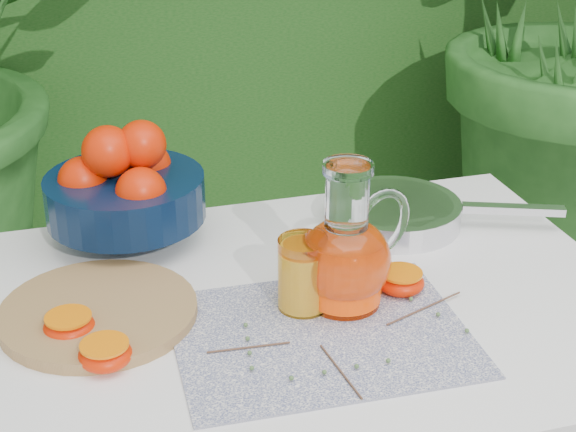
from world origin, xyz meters
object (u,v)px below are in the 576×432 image
object	(u,v)px
cutting_board	(98,312)
fruit_bowl	(124,187)
juice_pitcher	(347,256)
saute_pan	(396,212)
white_table	(292,350)

from	to	relation	value
cutting_board	fruit_bowl	distance (m)	0.26
fruit_bowl	juice_pitcher	world-z (taller)	juice_pitcher
fruit_bowl	saute_pan	size ratio (longest dim) A/B	0.79
juice_pitcher	saute_pan	size ratio (longest dim) A/B	0.52
white_table	juice_pitcher	distance (m)	0.18
white_table	fruit_bowl	xyz separation A→B (m)	(-0.20, 0.27, 0.17)
cutting_board	juice_pitcher	bearing A→B (deg)	-9.94
juice_pitcher	white_table	bearing A→B (deg)	162.86
cutting_board	saute_pan	bearing A→B (deg)	17.36
cutting_board	fruit_bowl	world-z (taller)	fruit_bowl
white_table	saute_pan	size ratio (longest dim) A/B	2.43
fruit_bowl	saute_pan	bearing A→B (deg)	-9.13
juice_pitcher	saute_pan	distance (m)	0.28
juice_pitcher	fruit_bowl	bearing A→B (deg)	133.31
juice_pitcher	cutting_board	bearing A→B (deg)	170.06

